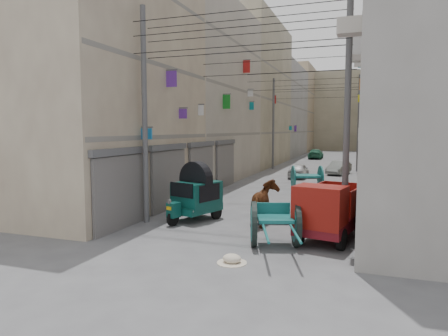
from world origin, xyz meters
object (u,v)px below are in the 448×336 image
at_px(auto_rickshaw, 196,194).
at_px(distant_car_green, 316,154).
at_px(tonga_cart, 275,223).
at_px(second_cart, 307,177).
at_px(distant_car_white, 299,170).
at_px(distant_car_grey, 339,168).
at_px(horse, 265,203).
at_px(mini_truck, 328,214).
at_px(feed_sack, 232,259).

distance_m(auto_rickshaw, distant_car_green, 34.91).
xyz_separation_m(auto_rickshaw, tonga_cart, (3.66, -2.47, -0.31)).
bearing_deg(auto_rickshaw, second_cart, 89.65).
xyz_separation_m(auto_rickshaw, second_cart, (3.04, 8.95, -0.25)).
distance_m(distant_car_white, distant_car_grey, 4.17).
distance_m(horse, distant_car_green, 34.95).
distance_m(auto_rickshaw, distant_car_white, 15.15).
bearing_deg(auto_rickshaw, tonga_cart, -15.61).
bearing_deg(tonga_cart, mini_truck, 18.71).
bearing_deg(distant_car_green, distant_car_white, 92.02).
bearing_deg(feed_sack, mini_truck, 53.49).
distance_m(tonga_cart, distant_car_grey, 20.76).
distance_m(auto_rickshaw, horse, 2.76).
height_order(tonga_cart, second_cart, second_cart).
bearing_deg(second_cart, distant_car_grey, 63.66).
distance_m(distant_car_white, distant_car_green, 19.88).
bearing_deg(distant_car_green, feed_sack, 92.43).
bearing_deg(distant_car_green, auto_rickshaw, 88.08).
height_order(feed_sack, distant_car_green, distant_car_green).
relative_size(mini_truck, feed_sack, 7.12).
bearing_deg(distant_car_white, second_cart, 102.30).
xyz_separation_m(second_cart, feed_sack, (-0.13, -13.29, -0.65)).
relative_size(second_cart, feed_sack, 4.08).
distance_m(horse, distant_car_white, 15.08).
bearing_deg(distant_car_green, second_cart, 94.46).
relative_size(feed_sack, distant_car_grey, 0.15).
relative_size(distant_car_white, distant_car_grey, 0.99).
relative_size(distant_car_grey, distant_car_green, 0.82).
relative_size(feed_sack, distant_car_white, 0.16).
bearing_deg(distant_car_white, distant_car_grey, -130.30).
bearing_deg(feed_sack, tonga_cart, 68.35).
bearing_deg(mini_truck, distant_car_green, 109.41).
xyz_separation_m(mini_truck, distant_car_grey, (-0.83, 19.67, -0.36)).
xyz_separation_m(auto_rickshaw, distant_car_white, (1.61, 15.06, -0.49)).
bearing_deg(second_cart, feed_sack, -109.48).
distance_m(auto_rickshaw, second_cart, 9.46).
bearing_deg(tonga_cart, second_cart, 74.93).
bearing_deg(second_cart, distant_car_green, 76.53).
bearing_deg(feed_sack, distant_car_green, 93.41).
bearing_deg(distant_car_grey, auto_rickshaw, -89.18).
xyz_separation_m(mini_truck, distant_car_white, (-3.48, 16.45, -0.35)).
bearing_deg(distant_car_grey, second_cart, -83.49).
height_order(mini_truck, feed_sack, mini_truck).
xyz_separation_m(second_cart, horse, (-0.30, -8.93, 0.04)).
relative_size(auto_rickshaw, mini_truck, 0.73).
distance_m(second_cart, distant_car_green, 26.07).
height_order(mini_truck, distant_car_grey, mini_truck).
xyz_separation_m(mini_truck, distant_car_green, (-4.52, 36.29, -0.32)).
bearing_deg(distant_car_white, distant_car_green, -87.89).
xyz_separation_m(second_cart, distant_car_green, (-2.47, 25.95, -0.20)).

